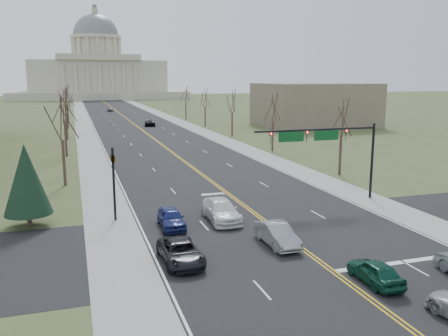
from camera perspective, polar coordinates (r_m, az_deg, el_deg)
ground at (r=30.49m, az=12.04°, el=-11.41°), size 600.00×600.00×0.00m
road at (r=135.62m, az=-11.60°, el=5.83°), size 20.00×380.00×0.01m
cross_road at (r=35.47m, az=7.22°, el=-8.02°), size 120.00×14.00×0.01m
sidewalk_left at (r=134.88m, az=-16.69°, el=5.57°), size 4.00×380.00×0.03m
sidewalk_right at (r=137.40m, az=-6.59°, el=6.05°), size 4.00×380.00×0.03m
center_line at (r=135.62m, az=-11.60°, el=5.83°), size 0.42×380.00×0.01m
edge_line_left at (r=134.94m, az=-15.75°, el=5.62°), size 0.15×380.00×0.01m
edge_line_right at (r=137.00m, az=-7.50°, el=6.01°), size 0.15×380.00×0.01m
stop_bar at (r=32.40m, az=20.78°, el=-10.51°), size 9.50×0.50×0.01m
capitol at (r=274.68m, az=-14.95°, el=11.11°), size 90.00×60.00×50.00m
signal_mast at (r=44.04m, az=12.12°, el=3.23°), size 12.12×0.44×7.20m
signal_left at (r=38.76m, az=-13.15°, el=-0.91°), size 0.32×0.36×6.00m
tree_r_0 at (r=57.03m, az=14.00°, el=5.64°), size 3.74×3.74×8.50m
tree_l_0 at (r=52.59m, az=-18.98°, el=5.39°), size 3.96×3.96×9.00m
tree_r_1 at (r=74.75m, az=5.93°, el=7.08°), size 3.74×3.74×8.50m
tree_l_1 at (r=72.53m, az=-18.70°, el=6.76°), size 3.96×3.96×9.00m
tree_r_2 at (r=93.40m, az=0.99°, el=7.88°), size 3.74×3.74×8.50m
tree_l_2 at (r=92.50m, az=-18.54°, el=7.54°), size 3.96×3.96×9.00m
tree_r_3 at (r=112.51m, az=-2.30°, el=8.39°), size 3.74×3.74×8.50m
tree_l_3 at (r=112.47m, az=-18.44°, el=8.04°), size 3.96×3.96×9.00m
tree_r_4 at (r=131.88m, az=-4.64°, el=8.73°), size 3.74×3.74×8.50m
tree_l_4 at (r=132.46m, az=-18.37°, el=8.39°), size 3.96×3.96×9.00m
conifer_l at (r=39.32m, az=-22.69°, el=-1.26°), size 3.64×3.64×6.50m
bldg_right_mass at (r=114.31m, az=10.83°, el=7.47°), size 25.00×20.00×10.00m
car_nb_inner_lead at (r=28.55m, az=17.73°, el=-11.77°), size 1.70×4.05×1.37m
car_sb_inner_lead at (r=33.17m, az=6.40°, el=-7.94°), size 1.74×4.70×1.54m
car_sb_outer_lead at (r=30.13m, az=-5.24°, el=-10.05°), size 2.42×5.03×1.38m
car_sb_inner_second at (r=38.48m, az=-0.35°, el=-5.11°), size 2.49×5.79×1.66m
car_sb_outer_second at (r=36.91m, az=-6.37°, el=-5.99°), size 1.94×4.52×1.52m
car_far_nb at (r=114.49m, az=-8.90°, el=5.39°), size 3.08×5.50×1.45m
car_far_sb at (r=165.79m, az=-13.56°, el=6.87°), size 2.03×4.14×1.36m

